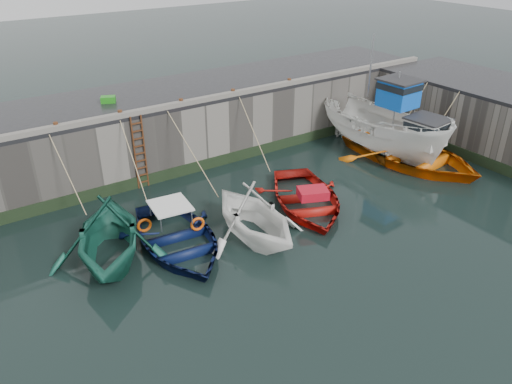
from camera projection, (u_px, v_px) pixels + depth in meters
ground at (333, 294)px, 15.20m from camera, size 120.00×120.00×0.00m
quay_back at (159, 127)px, 23.65m from camera, size 30.00×5.00×3.00m
road_back at (156, 95)px, 22.91m from camera, size 30.00×5.00×0.16m
kerb_back at (178, 104)px, 21.11m from camera, size 30.00×0.30×0.20m
algae_back at (185, 170)px, 22.38m from camera, size 30.00×0.08×0.50m
algae_right at (493, 165)px, 22.82m from camera, size 0.08×15.00×0.50m
ladder at (140, 153)px, 20.73m from camera, size 0.51×0.08×3.20m
boat_near_white at (112, 259)px, 16.77m from camera, size 5.72×6.09×2.56m
boat_near_white_rope at (81, 215)px, 19.33m from camera, size 0.04×3.27×3.10m
boat_near_blue at (178, 246)px, 17.47m from camera, size 4.35×5.70×1.10m
boat_near_blue_rope at (137, 203)px, 20.23m from camera, size 0.04×3.61×3.10m
boat_near_blacktrim at (254, 237)px, 18.01m from camera, size 3.97×4.59×2.39m
boat_near_blacktrim_rope at (198, 191)px, 21.12m from camera, size 0.04×4.36×3.10m
boat_near_navy at (306, 205)px, 20.06m from camera, size 5.49×6.28×1.08m
boat_near_navy_rope at (253, 171)px, 22.89m from camera, size 0.04×3.78×3.10m
boat_far_white at (384, 130)px, 24.17m from camera, size 3.25×7.63×5.89m
boat_far_orange at (412, 154)px, 23.48m from camera, size 5.71×7.47×4.44m
fish_crate at (108, 99)px, 21.59m from camera, size 0.72×0.62×0.27m
bollard_a at (56, 126)px, 18.69m from camera, size 0.18×0.18×0.28m
bollard_b at (120, 114)px, 19.93m from camera, size 0.18×0.18×0.28m
bollard_c at (181, 102)px, 21.26m from camera, size 0.18×0.18×0.28m
bollard_d at (233, 92)px, 22.54m from camera, size 0.18×0.18×0.28m
bollard_e at (289, 81)px, 24.12m from camera, size 0.18×0.18×0.28m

